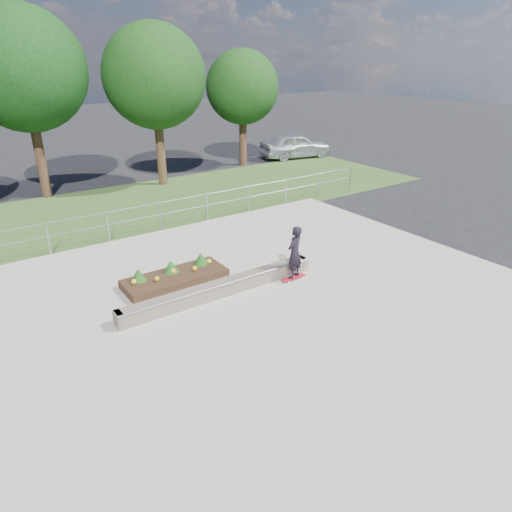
# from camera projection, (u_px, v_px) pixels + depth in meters

# --- Properties ---
(ground) EXTENTS (120.00, 120.00, 0.00)m
(ground) POSITION_uv_depth(u_px,v_px,m) (283.00, 316.00, 11.77)
(ground) COLOR black
(ground) RESTS_ON ground
(grass_verge) EXTENTS (30.00, 8.00, 0.02)m
(grass_verge) POSITION_uv_depth(u_px,v_px,m) (129.00, 208.00, 20.03)
(grass_verge) COLOR #2D481D
(grass_verge) RESTS_ON ground
(concrete_slab) EXTENTS (15.00, 15.00, 0.06)m
(concrete_slab) POSITION_uv_depth(u_px,v_px,m) (283.00, 315.00, 11.76)
(concrete_slab) COLOR gray
(concrete_slab) RESTS_ON ground
(fence) EXTENTS (20.06, 0.06, 1.20)m
(fence) POSITION_uv_depth(u_px,v_px,m) (160.00, 213.00, 17.09)
(fence) COLOR #96999F
(fence) RESTS_ON ground
(tree_mid_left) EXTENTS (5.25, 5.25, 8.25)m
(tree_mid_left) POSITION_uv_depth(u_px,v_px,m) (24.00, 70.00, 19.47)
(tree_mid_left) COLOR #331E14
(tree_mid_left) RESTS_ON ground
(tree_mid_right) EXTENTS (4.90, 4.90, 7.70)m
(tree_mid_right) POSITION_uv_depth(u_px,v_px,m) (154.00, 77.00, 21.75)
(tree_mid_right) COLOR #372416
(tree_mid_right) RESTS_ON ground
(tree_far_right) EXTENTS (4.20, 4.20, 6.60)m
(tree_far_right) POSITION_uv_depth(u_px,v_px,m) (242.00, 88.00, 26.32)
(tree_far_right) COLOR #342014
(tree_far_right) RESTS_ON ground
(grind_ledge) EXTENTS (6.00, 0.44, 0.43)m
(grind_ledge) POSITION_uv_depth(u_px,v_px,m) (222.00, 288.00, 12.62)
(grind_ledge) COLOR brown
(grind_ledge) RESTS_ON concrete_slab
(planter_bed) EXTENTS (3.00, 1.20, 0.61)m
(planter_bed) POSITION_uv_depth(u_px,v_px,m) (174.00, 276.00, 13.34)
(planter_bed) COLOR black
(planter_bed) RESTS_ON concrete_slab
(skateboarder) EXTENTS (0.80, 0.56, 1.67)m
(skateboarder) POSITION_uv_depth(u_px,v_px,m) (295.00, 253.00, 13.20)
(skateboarder) COLOR silver
(skateboarder) RESTS_ON concrete_slab
(parked_car) EXTENTS (4.96, 2.74, 1.60)m
(parked_car) POSITION_uv_depth(u_px,v_px,m) (295.00, 145.00, 29.73)
(parked_car) COLOR #AAAFB4
(parked_car) RESTS_ON ground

